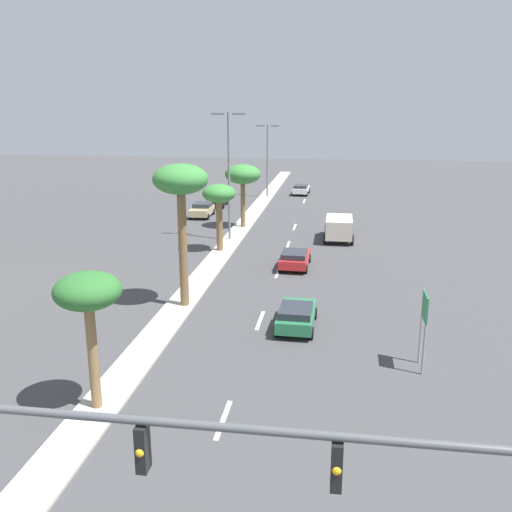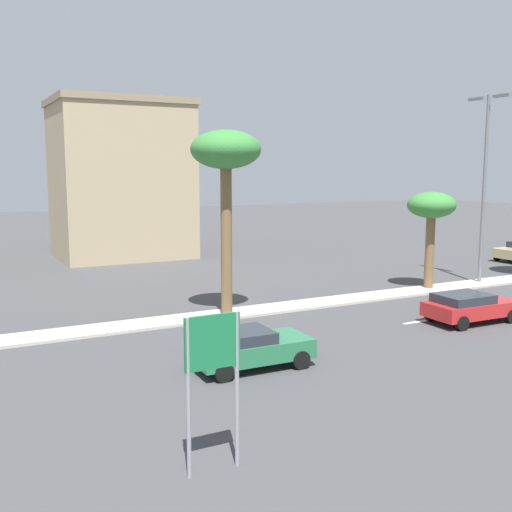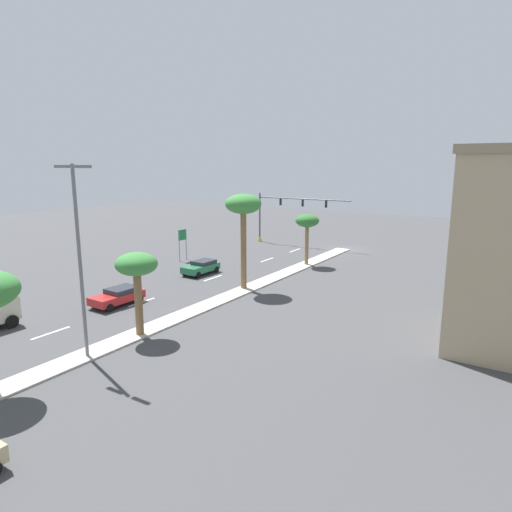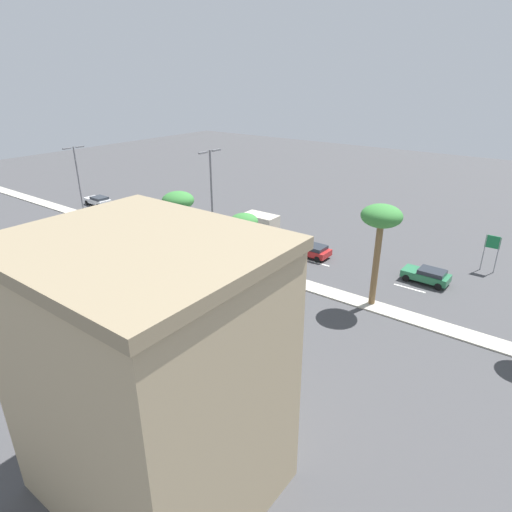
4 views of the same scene
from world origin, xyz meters
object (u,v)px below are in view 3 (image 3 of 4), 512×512
traffic_signal_gantry (281,212)px  palm_tree_inboard (307,222)px  palm_tree_trailing (137,268)px  directional_road_sign (183,239)px  palm_tree_front (243,208)px  sedan_red_outboard (118,296)px  street_lamp_inboard (79,248)px  sedan_green_left (201,267)px

traffic_signal_gantry → palm_tree_inboard: size_ratio=2.51×
palm_tree_trailing → directional_road_sign: bearing=-55.1°
palm_tree_inboard → palm_tree_front: 12.07m
palm_tree_trailing → sedan_red_outboard: (6.44, -3.72, -3.84)m
directional_road_sign → sedan_red_outboard: size_ratio=0.85×
palm_tree_front → street_lamp_inboard: size_ratio=0.77×
traffic_signal_gantry → palm_tree_trailing: 36.47m
palm_tree_inboard → sedan_green_left: size_ratio=1.35×
directional_road_sign → street_lamp_inboard: street_lamp_inboard is taller
palm_tree_trailing → sedan_green_left: size_ratio=1.32×
palm_tree_inboard → sedan_red_outboard: (6.24, 20.99, -4.06)m
palm_tree_trailing → sedan_red_outboard: 8.37m
traffic_signal_gantry → palm_tree_front: 24.20m
traffic_signal_gantry → sedan_red_outboard: bearing=95.6°
palm_tree_front → palm_tree_trailing: (-0.58, 12.90, -2.69)m
palm_tree_front → sedan_green_left: (6.85, -2.36, -6.51)m
sedan_red_outboard → sedan_green_left: sedan_green_left is taller
street_lamp_inboard → palm_tree_trailing: bearing=-90.7°
palm_tree_front → traffic_signal_gantry: bearing=-68.2°
directional_road_sign → palm_tree_inboard: 14.49m
street_lamp_inboard → sedan_green_left: bearing=-69.1°
palm_tree_front → street_lamp_inboard: 16.94m
directional_road_sign → palm_tree_front: (-12.84, 6.31, 4.68)m
traffic_signal_gantry → sedan_red_outboard: size_ratio=3.28×
palm_tree_front → palm_tree_trailing: palm_tree_front is taller
sedan_red_outboard → sedan_green_left: 11.58m
directional_road_sign → palm_tree_trailing: 23.51m
traffic_signal_gantry → directional_road_sign: traffic_signal_gantry is taller
directional_road_sign → palm_tree_trailing: (-13.42, 19.20, 1.99)m
palm_tree_front → sedan_red_outboard: size_ratio=1.97×
palm_tree_inboard → palm_tree_front: palm_tree_front is taller
traffic_signal_gantry → directional_road_sign: 16.58m
traffic_signal_gantry → palm_tree_inboard: (-9.32, 10.50, 0.35)m
traffic_signal_gantry → sedan_green_left: traffic_signal_gantry is taller
palm_tree_trailing → street_lamp_inboard: (0.05, 4.02, 1.87)m
traffic_signal_gantry → palm_tree_front: size_ratio=1.66×
palm_tree_inboard → sedan_green_left: 12.57m
palm_tree_inboard → palm_tree_trailing: size_ratio=1.03×
sedan_red_outboard → sedan_green_left: size_ratio=1.03×
palm_tree_front → street_lamp_inboard: street_lamp_inboard is taller
sedan_green_left → traffic_signal_gantry: bearing=-84.0°
directional_road_sign → palm_tree_inboard: bearing=-157.4°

